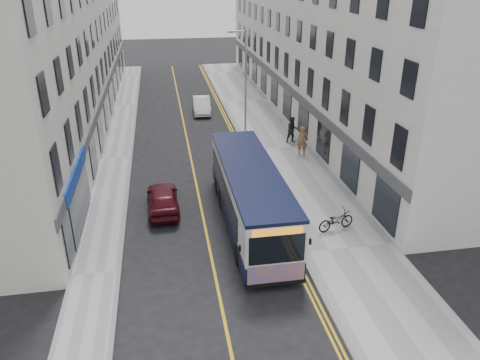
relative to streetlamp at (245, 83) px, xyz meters
name	(u,v)px	position (x,y,z in m)	size (l,w,h in m)	color
ground	(210,248)	(-4.17, -14.00, -4.38)	(140.00, 140.00, 0.00)	black
pavement_east	(278,148)	(2.08, -2.00, -4.32)	(4.50, 64.00, 0.12)	#999A9C
pavement_west	(116,158)	(-9.17, -2.00, -4.32)	(2.00, 64.00, 0.12)	#999A9C
kerb_east	(247,150)	(-0.17, -2.00, -4.32)	(0.18, 64.00, 0.13)	slate
kerb_west	(131,157)	(-8.17, -2.00, -4.32)	(0.18, 64.00, 0.13)	slate
road_centre_line	(190,155)	(-4.17, -2.00, -4.38)	(0.12, 64.00, 0.01)	gold
road_dbl_yellow_inner	(241,151)	(-0.62, -2.00, -4.38)	(0.10, 64.00, 0.01)	gold
road_dbl_yellow_outer	(243,151)	(-0.42, -2.00, -4.38)	(0.10, 64.00, 0.01)	gold
terrace_east	(315,36)	(7.33, 7.00, 2.12)	(6.00, 46.00, 13.00)	white
terrace_west	(62,42)	(-13.17, 7.00, 2.12)	(6.00, 46.00, 13.00)	beige
streetlamp	(245,83)	(0.00, 0.00, 0.00)	(1.32, 0.18, 8.00)	#96999E
city_bus	(250,194)	(-1.93, -12.20, -2.66)	(2.53, 10.82, 3.14)	black
bicycle	(336,220)	(2.08, -13.53, -3.75)	(0.68, 1.95, 1.02)	black
pedestrian_near	(302,141)	(3.35, -3.56, -3.27)	(0.72, 0.47, 1.98)	brown
pedestrian_far	(293,130)	(3.35, -1.10, -3.31)	(0.93, 0.72, 1.91)	black
car_white	(202,105)	(-2.37, 8.06, -3.70)	(1.45, 4.16, 1.37)	white
car_maroon	(163,198)	(-6.17, -9.86, -3.69)	(1.63, 4.06, 1.38)	#450B15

